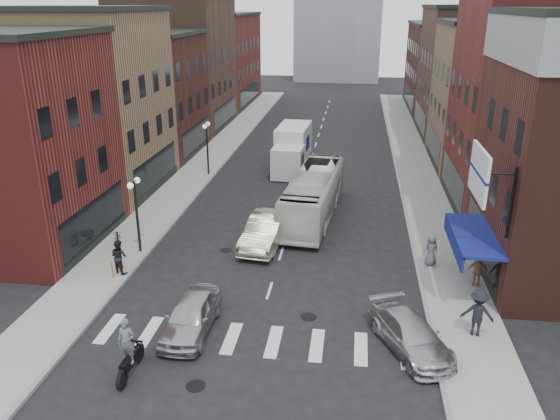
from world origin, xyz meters
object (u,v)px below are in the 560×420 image
Objects in this scene: ped_left_solo at (119,256)px; motorcycle_rider at (128,349)px; streetlamp_near at (136,202)px; streetlamp_far at (207,139)px; ped_right_a at (478,313)px; transit_bus at (313,195)px; parked_bicycle at (118,237)px; box_truck at (292,149)px; sedan_left_near at (191,315)px; ped_right_b at (478,271)px; sedan_left_far at (266,231)px; ped_right_c at (431,250)px; billboard_sign at (481,175)px; curb_car at (411,335)px; bike_rack at (115,267)px.

motorcycle_rider is at bearing 139.59° from ped_left_solo.
streetlamp_near and streetlamp_far have the same top height.
ped_left_solo is at bearing -0.55° from ped_right_a.
parked_bicycle is at bearing -144.89° from transit_bus.
streetlamp_near reaches higher than box_truck.
transit_bus is 13.79m from sedan_left_near.
ped_right_a reaches higher than ped_right_b.
streetlamp_near is 8.52m from sedan_left_near.
sedan_left_far is 3.20× the size of ped_right_c.
ped_right_a is (16.08, -5.60, -1.79)m from streetlamp_near.
billboard_sign is 12.24m from sedan_left_far.
curb_car is (4.83, -13.26, -0.81)m from transit_bus.
billboard_sign is 5.43m from ped_right_a.
bike_rack is at bearing 138.19° from curb_car.
transit_bus is 11.52m from ped_right_b.
parked_bicycle is at bearing 2.63° from ped_right_b.
motorcycle_rider is at bearing 171.18° from curb_car.
billboard_sign is 13.28m from transit_bus.
curb_car is at bearing -69.81° from box_truck.
sedan_left_near is 13.19m from ped_right_b.
motorcycle_rider reaches higher than bike_rack.
ped_right_b is at bearing -90.80° from ped_right_a.
ped_right_c is at bearing -38.04° from transit_bus.
box_truck reaches higher than bike_rack.
ped_right_c is (16.56, -0.21, 0.39)m from parked_bicycle.
motorcycle_rider is at bearing -97.92° from sedan_left_far.
streetlamp_far reaches higher than sedan_left_near.
ped_right_c reaches higher than sedan_left_near.
curb_car is 16.74m from parked_bicycle.
ped_right_b is 0.95× the size of ped_right_c.
streetlamp_near reaches higher than ped_left_solo.
box_truck is 14.81m from sedan_left_far.
ped_right_a is 6.18m from ped_right_c.
streetlamp_near is at bearing 167.65° from billboard_sign.
ped_left_solo is at bearing 117.49° from motorcycle_rider.
billboard_sign is 23.01m from box_truck.
ped_right_a reaches higher than bike_rack.
ped_right_c is (-0.96, 3.98, -5.18)m from billboard_sign.
motorcycle_rider is at bearing 17.45° from ped_right_c.
transit_bus reaches higher than parked_bicycle.
box_truck is (6.31, 19.49, 1.08)m from bike_rack.
ped_right_a is at bearing 6.06° from sedan_left_near.
sedan_left_far is (6.61, 4.70, 0.30)m from bike_rack.
motorcycle_rider is 0.52× the size of curb_car.
curb_car is at bearing 66.20° from ped_right_b.
transit_bus is (2.52, -10.27, -0.17)m from box_truck.
box_truck reaches higher than ped_right_a.
ped_right_c is (15.22, 3.18, 0.40)m from bike_rack.
streetlamp_near reaches higher than ped_right_a.
ped_right_c is at bearing 43.25° from motorcycle_rider.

